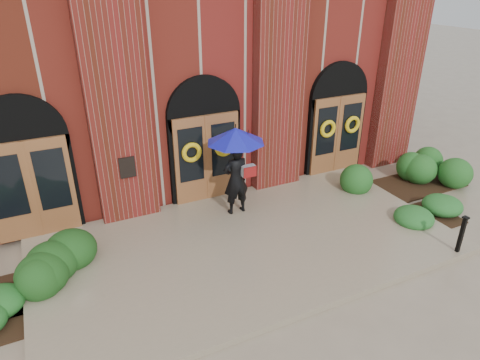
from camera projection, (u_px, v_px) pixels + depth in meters
ground at (250, 250)px, 10.40m from camera, size 90.00×90.00×0.00m
landing at (247, 244)px, 10.49m from camera, size 10.00×5.30×0.15m
church_building at (145, 49)px, 16.00m from camera, size 16.20×12.53×7.00m
man_with_umbrella at (236, 155)px, 11.05m from camera, size 1.56×1.56×2.43m
metal_post at (462, 234)px, 9.89m from camera, size 0.13×0.13×0.94m
hedge_wall_left at (9, 279)px, 8.77m from camera, size 3.27×1.31×0.84m
hedge_wall_right at (407, 175)px, 13.25m from camera, size 3.45×1.38×0.88m
hedge_front_left at (17, 306)px, 8.31m from camera, size 1.41×1.20×0.50m
hedge_front_right at (429, 210)px, 11.68m from camera, size 1.41×1.21×0.50m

